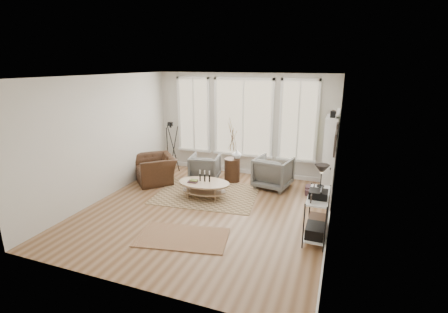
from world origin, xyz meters
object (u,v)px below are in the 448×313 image
at_px(bookcase, 330,154).
at_px(low_shelf, 317,211).
at_px(coffee_table, 204,185).
at_px(accent_chair, 156,169).
at_px(armchair_left, 205,167).
at_px(side_table, 232,151).
at_px(armchair_right, 273,172).

distance_m(bookcase, low_shelf, 2.56).
height_order(coffee_table, accent_chair, accent_chair).
bearing_deg(low_shelf, bookcase, 88.72).
height_order(low_shelf, coffee_table, low_shelf).
bearing_deg(coffee_table, armchair_left, 112.14).
relative_size(low_shelf, coffee_table, 1.00).
bearing_deg(low_shelf, side_table, 137.20).
height_order(armchair_right, side_table, side_table).
relative_size(bookcase, coffee_table, 1.57).
distance_m(armchair_left, accent_chair, 1.35).
xyz_separation_m(bookcase, armchair_left, (-3.24, -0.43, -0.60)).
distance_m(armchair_right, accent_chair, 3.19).
bearing_deg(armchair_left, accent_chair, 16.45).
bearing_deg(coffee_table, armchair_right, 41.56).
relative_size(bookcase, low_shelf, 1.58).
bearing_deg(armchair_right, low_shelf, 130.86).
relative_size(bookcase, side_table, 1.15).
xyz_separation_m(coffee_table, armchair_left, (-0.47, 1.16, 0.05)).
height_order(low_shelf, accent_chair, low_shelf).
xyz_separation_m(low_shelf, armchair_right, (-1.29, 2.18, -0.10)).
relative_size(bookcase, armchair_left, 2.60).
bearing_deg(accent_chair, side_table, 66.85).
bearing_deg(armchair_right, bookcase, -155.66).
relative_size(armchair_left, accent_chair, 0.71).
relative_size(bookcase, armchair_right, 2.30).
relative_size(low_shelf, armchair_left, 1.65).
bearing_deg(coffee_table, bookcase, 29.98).
relative_size(low_shelf, armchair_right, 1.46).
bearing_deg(armchair_left, coffee_table, 102.38).
bearing_deg(bookcase, armchair_right, -165.99).
bearing_deg(side_table, armchair_left, -166.63).
height_order(bookcase, side_table, bookcase).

